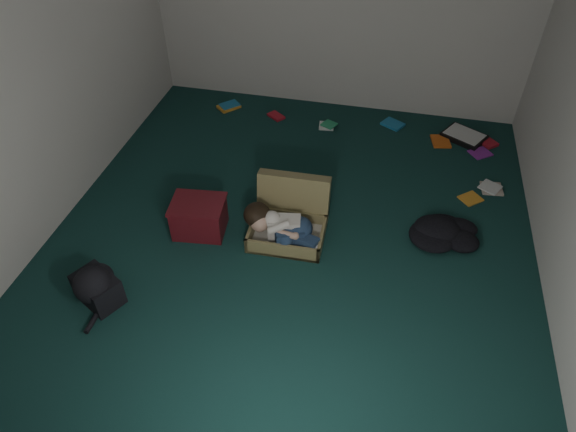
% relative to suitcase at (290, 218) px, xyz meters
% --- Properties ---
extents(floor, '(4.50, 4.50, 0.00)m').
position_rel_suitcase_xyz_m(floor, '(0.03, -0.06, -0.14)').
color(floor, '#11322F').
rests_on(floor, ground).
extents(wall_front, '(4.50, 0.00, 4.50)m').
position_rel_suitcase_xyz_m(wall_front, '(0.03, -2.31, 1.16)').
color(wall_front, silver).
rests_on(wall_front, ground).
extents(wall_left, '(0.00, 4.50, 4.50)m').
position_rel_suitcase_xyz_m(wall_left, '(-1.97, -0.06, 1.16)').
color(wall_left, silver).
rests_on(wall_left, ground).
extents(suitcase, '(0.63, 0.62, 0.45)m').
position_rel_suitcase_xyz_m(suitcase, '(0.00, 0.00, 0.00)').
color(suitcase, olive).
rests_on(suitcase, floor).
extents(person, '(0.67, 0.32, 0.28)m').
position_rel_suitcase_xyz_m(person, '(-0.04, -0.16, 0.04)').
color(person, silver).
rests_on(person, suitcase).
extents(maroon_bin, '(0.48, 0.39, 0.30)m').
position_rel_suitcase_xyz_m(maroon_bin, '(-0.74, -0.17, 0.02)').
color(maroon_bin, '#581118').
rests_on(maroon_bin, floor).
extents(backpack, '(0.53, 0.50, 0.25)m').
position_rel_suitcase_xyz_m(backpack, '(-1.21, -1.05, -0.01)').
color(backpack, black).
rests_on(backpack, floor).
extents(clothing_pile, '(0.50, 0.42, 0.15)m').
position_rel_suitcase_xyz_m(clothing_pile, '(1.32, 0.20, -0.06)').
color(clothing_pile, black).
rests_on(clothing_pile, floor).
extents(paper_tray, '(0.51, 0.48, 0.06)m').
position_rel_suitcase_xyz_m(paper_tray, '(1.50, 1.78, -0.11)').
color(paper_tray, black).
rests_on(paper_tray, floor).
extents(book_scatter, '(3.07, 1.34, 0.02)m').
position_rel_suitcase_xyz_m(book_scatter, '(0.86, 1.56, -0.13)').
color(book_scatter, orange).
rests_on(book_scatter, floor).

